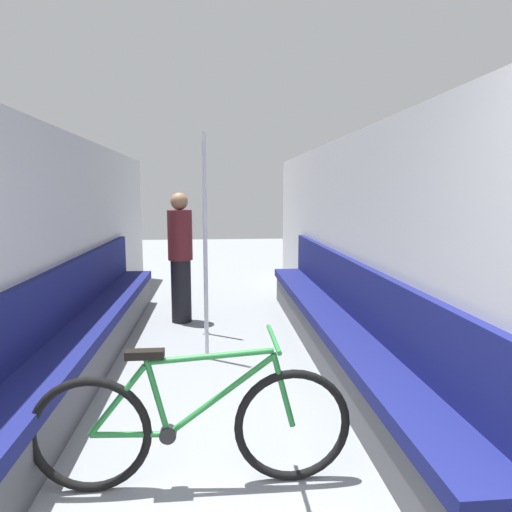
# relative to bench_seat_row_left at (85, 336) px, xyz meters

# --- Properties ---
(wall_left) EXTENTS (0.10, 9.59, 2.17)m
(wall_left) POSITION_rel_bench_seat_row_left_xyz_m (-0.23, -0.19, 0.76)
(wall_left) COLOR #B2B2B7
(wall_left) RESTS_ON ground
(wall_right) EXTENTS (0.10, 9.59, 2.17)m
(wall_right) POSITION_rel_bench_seat_row_left_xyz_m (2.54, -0.19, 0.76)
(wall_right) COLOR #B2B2B7
(wall_right) RESTS_ON ground
(bench_seat_row_left) EXTENTS (0.42, 5.20, 0.97)m
(bench_seat_row_left) POSITION_rel_bench_seat_row_left_xyz_m (0.00, 0.00, 0.00)
(bench_seat_row_left) COLOR #4C4C51
(bench_seat_row_left) RESTS_ON ground
(bench_seat_row_right) EXTENTS (0.42, 5.20, 0.97)m
(bench_seat_row_right) POSITION_rel_bench_seat_row_left_xyz_m (2.30, 0.00, 0.00)
(bench_seat_row_right) COLOR #4C4C51
(bench_seat_row_right) RESTS_ON ground
(bicycle) EXTENTS (1.74, 0.46, 0.84)m
(bicycle) POSITION_rel_bench_seat_row_left_xyz_m (1.04, -1.73, 0.03)
(bicycle) COLOR black
(bicycle) RESTS_ON ground
(grab_pole_near) EXTENTS (0.08, 0.08, 2.15)m
(grab_pole_near) POSITION_rel_bench_seat_row_left_xyz_m (1.06, 1.00, 0.72)
(grab_pole_near) COLOR gray
(grab_pole_near) RESTS_ON ground
(grab_pole_far) EXTENTS (0.08, 0.08, 2.15)m
(grab_pole_far) POSITION_rel_bench_seat_row_left_xyz_m (1.08, 0.21, 0.72)
(grab_pole_far) COLOR gray
(grab_pole_far) RESTS_ON ground
(passenger_standing) EXTENTS (0.30, 0.30, 1.60)m
(passenger_standing) POSITION_rel_bench_seat_row_left_xyz_m (0.75, 1.53, 0.50)
(passenger_standing) COLOR black
(passenger_standing) RESTS_ON ground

